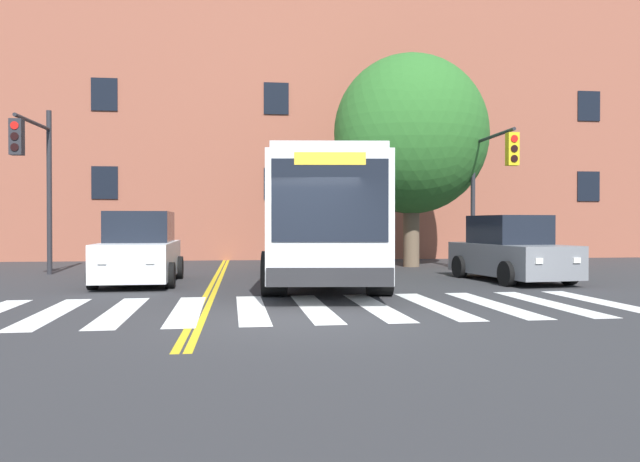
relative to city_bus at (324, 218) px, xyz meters
name	(u,v)px	position (x,y,z in m)	size (l,w,h in m)	color
ground_plane	(299,320)	(-1.30, -6.91, -1.76)	(120.00, 120.00, 0.00)	#303033
crosswalk	(314,308)	(-0.88, -5.48, -1.76)	(12.62, 4.38, 0.01)	white
lane_line_yellow_inner	(223,263)	(-3.08, 8.52, -1.76)	(0.12, 36.00, 0.01)	gold
lane_line_yellow_outer	(227,263)	(-2.92, 8.52, -1.76)	(0.12, 36.00, 0.01)	gold
city_bus	(324,218)	(0.00, 0.00, 0.00)	(3.76, 11.64, 3.22)	white
car_white_near_lane	(140,251)	(-5.02, -0.09, -0.89)	(2.16, 4.52, 1.94)	white
car_grey_far_lane	(510,251)	(5.24, -0.58, -0.93)	(2.43, 4.49, 1.85)	slate
traffic_light_near_corner	(489,173)	(5.91, 2.61, 1.55)	(0.34, 3.59, 4.95)	#28282D
traffic_light_far_corner	(36,165)	(-8.42, 2.25, 1.62)	(0.35, 2.82, 5.21)	#28282D
street_tree_curbside_large	(411,135)	(4.01, 5.42, 3.18)	(7.68, 7.42, 7.94)	brown
building_facade	(273,120)	(-0.80, 13.49, 4.98)	(36.72, 6.60, 13.48)	#9E5642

